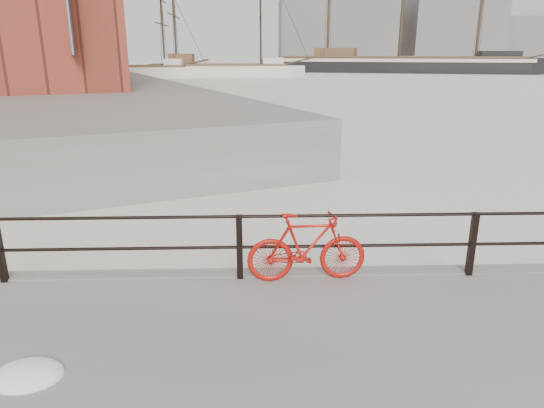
# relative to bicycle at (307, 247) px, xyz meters

# --- Properties ---
(ground) EXTENTS (400.00, 400.00, 0.00)m
(ground) POSITION_rel_bicycle_xyz_m (2.51, 0.25, -0.88)
(ground) COLOR white
(ground) RESTS_ON ground
(far_quay) EXTENTS (78.44, 148.07, 1.80)m
(far_quay) POSITION_rel_bicycle_xyz_m (-37.49, 72.25, 0.02)
(far_quay) COLOR gray
(far_quay) RESTS_ON ground
(guardrail) EXTENTS (28.00, 0.10, 1.00)m
(guardrail) POSITION_rel_bicycle_xyz_m (2.51, 0.10, -0.03)
(guardrail) COLOR black
(guardrail) RESTS_ON promenade
(bicycle) EXTENTS (1.77, 0.37, 1.06)m
(bicycle) POSITION_rel_bicycle_xyz_m (0.00, 0.00, 0.00)
(bicycle) COLOR #B4130C
(bicycle) RESTS_ON promenade
(barque_black) EXTENTS (62.68, 36.31, 33.74)m
(barque_black) POSITION_rel_bicycle_xyz_m (26.36, 87.83, -0.88)
(barque_black) COLOR black
(barque_black) RESTS_ON ground
(schooner_mid) EXTENTS (28.91, 12.58, 20.68)m
(schooner_mid) POSITION_rel_bicycle_xyz_m (-6.33, 72.18, -0.88)
(schooner_mid) COLOR beige
(schooner_mid) RESTS_ON ground
(schooner_left) EXTENTS (22.89, 10.49, 17.50)m
(schooner_left) POSITION_rel_bicycle_xyz_m (-19.53, 69.98, -0.88)
(schooner_left) COLOR white
(schooner_left) RESTS_ON ground
(apartment_brick) EXTENTS (27.87, 22.90, 21.20)m
(apartment_brick) POSITION_rel_bicycle_xyz_m (-52.46, 103.95, 11.52)
(apartment_brick) COLOR maroon
(apartment_brick) RESTS_ON far_quay
(industrial_west) EXTENTS (32.00, 18.00, 18.00)m
(industrial_west) POSITION_rel_bicycle_xyz_m (22.51, 140.25, 8.12)
(industrial_west) COLOR gray
(industrial_west) RESTS_ON ground
(industrial_mid) EXTENTS (26.00, 20.00, 24.00)m
(industrial_mid) POSITION_rel_bicycle_xyz_m (57.51, 145.25, 11.12)
(industrial_mid) COLOR gray
(industrial_mid) RESTS_ON ground
(industrial_east) EXTENTS (20.00, 16.00, 14.00)m
(industrial_east) POSITION_rel_bicycle_xyz_m (80.51, 150.25, 6.12)
(industrial_east) COLOR gray
(industrial_east) RESTS_ON ground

